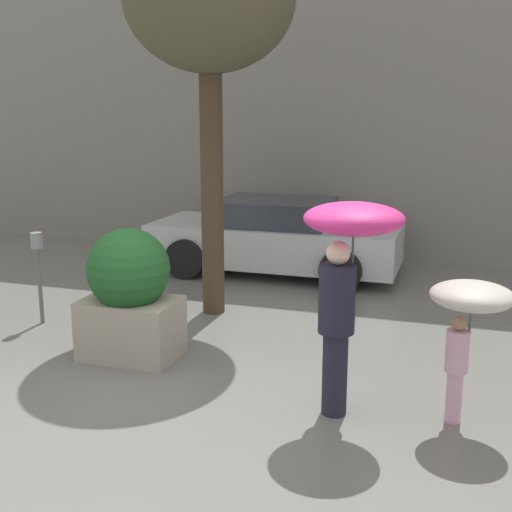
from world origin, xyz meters
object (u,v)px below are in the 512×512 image
at_px(planter_box, 130,293).
at_px(parked_car_near, 275,238).
at_px(person_adult, 348,255).
at_px(parking_meter, 38,258).
at_px(person_child, 469,309).
at_px(street_tree, 209,4).

distance_m(planter_box, parked_car_near, 4.13).
xyz_separation_m(planter_box, person_adult, (2.43, -0.58, 0.71)).
xyz_separation_m(planter_box, parking_meter, (-1.64, 0.67, 0.12)).
relative_size(planter_box, parked_car_near, 0.35).
bearing_deg(person_child, parking_meter, 153.38).
xyz_separation_m(street_tree, parking_meter, (-1.90, -1.11, -3.04)).
height_order(planter_box, street_tree, street_tree).
bearing_deg(person_adult, planter_box, 124.87).
relative_size(person_adult, person_child, 1.51).
xyz_separation_m(person_adult, street_tree, (-2.18, 2.35, 2.45)).
bearing_deg(person_child, person_adult, 172.37).
bearing_deg(street_tree, parked_car_near, 85.86).
bearing_deg(street_tree, parking_meter, -149.72).
bearing_deg(parked_car_near, person_child, -146.85).
distance_m(street_tree, parking_meter, 3.75).
distance_m(planter_box, street_tree, 3.63).
xyz_separation_m(person_child, street_tree, (-3.19, 2.24, 2.86)).
distance_m(parked_car_near, parking_meter, 4.02).
xyz_separation_m(person_adult, parked_car_near, (-2.01, 4.69, -0.86)).
bearing_deg(planter_box, parked_car_near, 84.10).
bearing_deg(parked_car_near, parking_meter, 148.78).
height_order(street_tree, parking_meter, street_tree).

